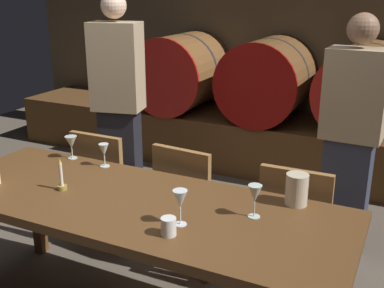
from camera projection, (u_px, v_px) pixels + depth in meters
back_wall at (284, 40)px, 5.10m from camera, size 6.36×0.24×2.51m
barrel_shelf at (264, 142)px, 4.94m from camera, size 5.73×0.90×0.53m
wine_barrel_left at (183, 72)px, 5.12m from camera, size 0.81×0.95×0.81m
wine_barrel_center at (269, 79)px, 4.73m from camera, size 0.81×0.95×0.81m
wine_barrel_right at (366, 87)px, 4.34m from camera, size 0.81×0.95×0.81m
dining_table at (134, 214)px, 2.47m from camera, size 2.24×0.82×0.77m
chair_left at (108, 183)px, 3.35m from camera, size 0.40×0.40×0.88m
chair_center at (190, 201)px, 3.07m from camera, size 0.43×0.43×0.88m
chair_right at (297, 226)px, 2.76m from camera, size 0.40×0.40×0.88m
guest_left at (119, 107)px, 3.73m from camera, size 0.43×0.32×1.77m
guest_right at (350, 141)px, 3.10m from camera, size 0.39×0.26×1.67m
candle_center at (62, 181)px, 2.56m from camera, size 0.05×0.05×0.18m
pitcher at (297, 189)px, 2.38m from camera, size 0.11×0.11×0.16m
wine_glass_far_left at (71, 143)px, 3.00m from camera, size 0.08×0.08×0.15m
wine_glass_center_left at (104, 151)px, 2.87m from camera, size 0.06×0.06×0.15m
wine_glass_center_right at (180, 200)px, 2.16m from camera, size 0.07×0.07×0.17m
wine_glass_far_right at (255, 195)px, 2.23m from camera, size 0.07×0.07×0.16m
cup_right at (169, 226)px, 2.09m from camera, size 0.07×0.07×0.08m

